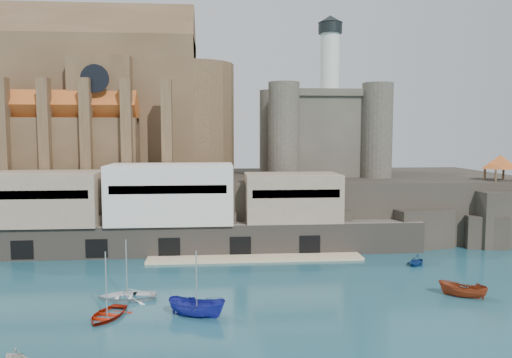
{
  "coord_description": "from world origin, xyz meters",
  "views": [
    {
      "loc": [
        -3.55,
        -50.13,
        17.54
      ],
      "look_at": [
        3.26,
        32.0,
        9.97
      ],
      "focal_mm": 35.0,
      "sensor_mm": 36.0,
      "label": 1
    }
  ],
  "objects_px": {
    "church": "(99,108)",
    "boat_0": "(107,317)",
    "castle_keep": "(321,129)",
    "pavilion": "(500,163)",
    "boat_2": "(197,316)"
  },
  "relations": [
    {
      "from": "castle_keep",
      "to": "boat_0",
      "type": "relative_size",
      "value": 5.36
    },
    {
      "from": "pavilion",
      "to": "boat_2",
      "type": "xyz_separation_m",
      "value": [
        -47.38,
        -29.3,
        -12.73
      ]
    },
    {
      "from": "church",
      "to": "boat_0",
      "type": "height_order",
      "value": "church"
    },
    {
      "from": "pavilion",
      "to": "boat_0",
      "type": "distance_m",
      "value": 64.22
    },
    {
      "from": "boat_0",
      "to": "boat_2",
      "type": "bearing_deg",
      "value": 14.1
    },
    {
      "from": "castle_keep",
      "to": "boat_2",
      "type": "height_order",
      "value": "castle_keep"
    },
    {
      "from": "church",
      "to": "castle_keep",
      "type": "bearing_deg",
      "value": -1.11
    },
    {
      "from": "pavilion",
      "to": "boat_2",
      "type": "bearing_deg",
      "value": -148.27
    },
    {
      "from": "church",
      "to": "boat_0",
      "type": "distance_m",
      "value": 50.94
    },
    {
      "from": "pavilion",
      "to": "boat_0",
      "type": "xyz_separation_m",
      "value": [
        -55.93,
        -28.88,
        -12.73
      ]
    },
    {
      "from": "church",
      "to": "boat_2",
      "type": "relative_size",
      "value": 8.04
    },
    {
      "from": "church",
      "to": "castle_keep",
      "type": "distance_m",
      "value": 40.39
    },
    {
      "from": "church",
      "to": "boat_0",
      "type": "xyz_separation_m",
      "value": [
        10.2,
        -44.73,
        -22.13
      ]
    },
    {
      "from": "boat_0",
      "to": "boat_2",
      "type": "xyz_separation_m",
      "value": [
        8.55,
        -0.42,
        0.0
      ]
    },
    {
      "from": "castle_keep",
      "to": "boat_2",
      "type": "distance_m",
      "value": 52.58
    }
  ]
}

